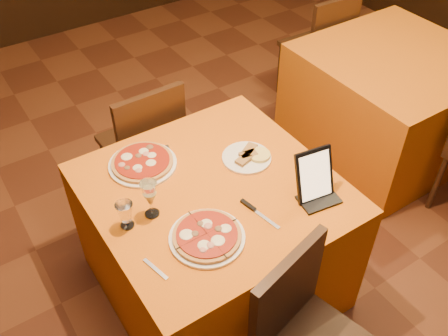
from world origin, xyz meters
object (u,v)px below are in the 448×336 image
pizza_near (207,237)px  water_glass (126,215)px  chair_main_far (141,143)px  chair_side_far (314,47)px  main_table (214,239)px  wine_glass (150,199)px  tablet (314,175)px  side_table (388,103)px  pizza_far (143,163)px

pizza_near → water_glass: water_glass is taller
chair_main_far → chair_side_far: bearing=-170.2°
main_table → pizza_near: 0.50m
main_table → wine_glass: wine_glass is taller
wine_glass → tablet: tablet is taller
side_table → chair_main_far: 1.74m
chair_main_far → tablet: bearing=106.5°
tablet → main_table: bearing=149.5°
chair_side_far → pizza_far: (-1.88, -0.83, 0.31)m
chair_main_far → pizza_far: bearing=67.1°
pizza_far → water_glass: 0.39m
pizza_far → side_table: bearing=1.3°
side_table → pizza_near: 1.99m
water_glass → tablet: tablet is taller
chair_main_far → wine_glass: size_ratio=4.79×
wine_glass → tablet: (0.67, -0.29, 0.03)m
pizza_far → wine_glass: size_ratio=1.75×
chair_side_far → tablet: 1.99m
main_table → water_glass: 0.62m
main_table → pizza_far: size_ratio=3.31×
side_table → chair_side_far: (0.00, 0.79, 0.08)m
chair_side_far → water_glass: bearing=30.8°
chair_side_far → side_table: bearing=92.3°
pizza_near → side_table: bearing=18.1°
chair_main_far → water_glass: chair_main_far is taller
pizza_near → wine_glass: (-0.13, 0.25, 0.08)m
wine_glass → main_table: bearing=-0.7°
wine_glass → tablet: 0.73m
pizza_far → water_glass: bearing=-126.3°
main_table → side_table: (1.67, 0.36, 0.00)m
chair_main_far → main_table: bearing=88.9°
wine_glass → pizza_near: bearing=-63.6°
chair_main_far → side_table: bearing=163.3°
side_table → pizza_far: pizza_far is taller
main_table → side_table: size_ratio=1.00×
side_table → water_glass: bearing=-170.4°
chair_main_far → wine_glass: wine_glass is taller
side_table → main_table: bearing=-167.9°
chair_main_far → water_glass: bearing=61.1°
side_table → water_glass: water_glass is taller
pizza_near → water_glass: size_ratio=2.48×
water_glass → side_table: bearing=9.6°
wine_glass → water_glass: wine_glass is taller
chair_main_far → tablet: tablet is taller
side_table → chair_side_far: chair_side_far is taller
main_table → water_glass: (-0.43, 0.00, 0.44)m
side_table → tablet: (-1.32, -0.65, 0.49)m
chair_main_far → chair_side_far: 1.70m
water_glass → tablet: size_ratio=0.53×
tablet → chair_side_far: bearing=56.1°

